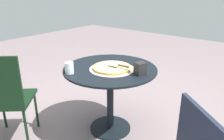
{
  "coord_description": "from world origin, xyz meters",
  "views": [
    {
      "loc": [
        1.53,
        1.25,
        1.41
      ],
      "look_at": [
        0.02,
        0.04,
        0.68
      ],
      "focal_mm": 35.07,
      "sensor_mm": 36.0,
      "label": 1
    }
  ],
  "objects_px": {
    "patio_chair_near": "(5,95)",
    "pizza_server": "(119,65)",
    "drinking_cup": "(69,68)",
    "napkin_dispenser": "(140,69)",
    "patio_table": "(110,83)",
    "pizza_on_tray": "(112,68)"
  },
  "relations": [
    {
      "from": "pizza_on_tray",
      "to": "napkin_dispenser",
      "type": "relative_size",
      "value": 3.85
    },
    {
      "from": "pizza_server",
      "to": "drinking_cup",
      "type": "xyz_separation_m",
      "value": [
        0.33,
        -0.31,
        -0.0
      ]
    },
    {
      "from": "pizza_on_tray",
      "to": "pizza_server",
      "type": "bearing_deg",
      "value": 96.06
    },
    {
      "from": "patio_table",
      "to": "patio_chair_near",
      "type": "height_order",
      "value": "patio_chair_near"
    },
    {
      "from": "pizza_server",
      "to": "drinking_cup",
      "type": "relative_size",
      "value": 2.09
    },
    {
      "from": "napkin_dispenser",
      "to": "drinking_cup",
      "type": "bearing_deg",
      "value": 145.8
    },
    {
      "from": "pizza_on_tray",
      "to": "pizza_server",
      "type": "distance_m",
      "value": 0.09
    },
    {
      "from": "pizza_server",
      "to": "patio_chair_near",
      "type": "bearing_deg",
      "value": -43.05
    },
    {
      "from": "napkin_dispenser",
      "to": "patio_chair_near",
      "type": "distance_m",
      "value": 1.23
    },
    {
      "from": "napkin_dispenser",
      "to": "patio_chair_near",
      "type": "height_order",
      "value": "patio_chair_near"
    },
    {
      "from": "napkin_dispenser",
      "to": "patio_table",
      "type": "bearing_deg",
      "value": 115.24
    },
    {
      "from": "pizza_server",
      "to": "patio_chair_near",
      "type": "xyz_separation_m",
      "value": [
        0.75,
        -0.71,
        -0.23
      ]
    },
    {
      "from": "pizza_on_tray",
      "to": "drinking_cup",
      "type": "xyz_separation_m",
      "value": [
        0.32,
        -0.23,
        0.04
      ]
    },
    {
      "from": "patio_table",
      "to": "pizza_server",
      "type": "bearing_deg",
      "value": 85.37
    },
    {
      "from": "drinking_cup",
      "to": "napkin_dispenser",
      "type": "xyz_separation_m",
      "value": [
        -0.37,
        0.51,
        0.0
      ]
    },
    {
      "from": "napkin_dispenser",
      "to": "patio_chair_near",
      "type": "xyz_separation_m",
      "value": [
        0.79,
        -0.91,
        -0.23
      ]
    },
    {
      "from": "pizza_on_tray",
      "to": "pizza_server",
      "type": "height_order",
      "value": "pizza_server"
    },
    {
      "from": "pizza_server",
      "to": "drinking_cup",
      "type": "distance_m",
      "value": 0.45
    },
    {
      "from": "pizza_on_tray",
      "to": "patio_chair_near",
      "type": "xyz_separation_m",
      "value": [
        0.75,
        -0.63,
        -0.19
      ]
    },
    {
      "from": "napkin_dispenser",
      "to": "pizza_on_tray",
      "type": "bearing_deg",
      "value": 119.46
    },
    {
      "from": "patio_chair_near",
      "to": "pizza_server",
      "type": "bearing_deg",
      "value": 136.95
    },
    {
      "from": "patio_table",
      "to": "patio_chair_near",
      "type": "bearing_deg",
      "value": -37.72
    }
  ]
}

